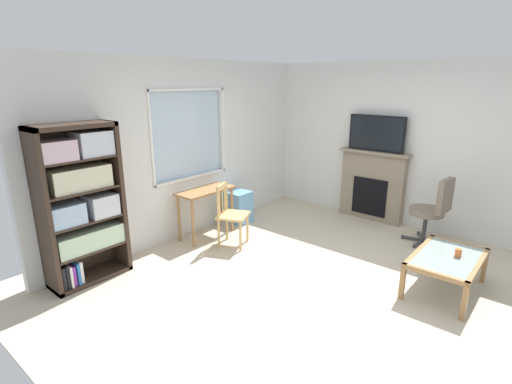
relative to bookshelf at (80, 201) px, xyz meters
name	(u,v)px	position (x,y,z in m)	size (l,w,h in m)	color
ground	(325,279)	(1.81, -2.19, -0.98)	(5.86, 5.86, 0.02)	beige
wall_back_with_window	(188,151)	(1.81, 0.24, 0.30)	(4.86, 0.15, 2.61)	silver
wall_right	(409,146)	(4.30, -2.19, 0.33)	(0.12, 5.06, 2.61)	silver
bookshelf	(80,201)	(0.00, 0.00, 0.00)	(0.90, 0.38, 1.85)	#38281E
desk_under_window	(206,198)	(1.81, -0.11, -0.37)	(0.90, 0.41, 0.74)	#A37547
wooden_chair	(231,214)	(1.81, -0.62, -0.51)	(0.55, 0.54, 0.90)	tan
plastic_drawer_unit	(238,207)	(2.57, -0.06, -0.71)	(0.35, 0.40, 0.53)	#72ADDB
fireplace	(372,185)	(4.14, -1.70, -0.38)	(0.26, 1.17, 1.18)	gray
tv	(377,133)	(4.13, -1.70, 0.50)	(0.06, 0.93, 0.58)	black
office_chair	(433,208)	(3.68, -2.82, -0.42)	(0.57, 0.58, 1.00)	#7A6B5B
coffee_table	(447,261)	(2.46, -3.34, -0.61)	(1.03, 0.66, 0.42)	#8C9E99
sippy_cup	(458,253)	(2.51, -3.43, -0.51)	(0.07, 0.07, 0.09)	orange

